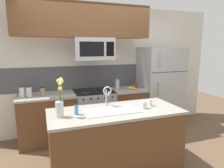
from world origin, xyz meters
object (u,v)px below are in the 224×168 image
stove_range (94,113)px  drinking_glass (144,105)px  storage_jar_short (43,91)px  spare_glass (150,103)px  microwave (93,49)px  storage_jar_medium (29,91)px  storage_jar_tall (22,91)px  french_press (117,84)px  flower_vase (60,105)px  banana_bunch (132,88)px  sink_faucet (107,93)px  dish_soap_bottle (76,110)px  refrigerator (159,87)px  coffee_tin (136,85)px

stove_range → drinking_glass: (0.40, -1.31, 0.50)m
storage_jar_short → spare_glass: 1.94m
stove_range → microwave: microwave is taller
storage_jar_medium → spare_glass: storage_jar_medium is taller
storage_jar_tall → storage_jar_medium: size_ratio=1.00×
storage_jar_tall → french_press: 1.81m
spare_glass → storage_jar_short: bearing=140.7°
flower_vase → storage_jar_medium: bearing=108.4°
banana_bunch → drinking_glass: drinking_glass is taller
spare_glass → flower_vase: 1.31m
flower_vase → drinking_glass: bearing=-1.7°
flower_vase → french_press: bearing=46.2°
stove_range → sink_faucet: size_ratio=3.04×
french_press → flower_vase: flower_vase is taller
dish_soap_bottle → storage_jar_short: bearing=107.7°
refrigerator → storage_jar_short: 2.47m
coffee_tin → spare_glass: size_ratio=1.06×
spare_glass → coffee_tin: bearing=72.7°
coffee_tin → banana_bunch: bearing=-140.7°
banana_bunch → microwave: bearing=177.1°
storage_jar_medium → storage_jar_short: (0.23, 0.01, -0.02)m
drinking_glass → sink_faucet: bearing=150.2°
refrigerator → banana_bunch: 0.71m
dish_soap_bottle → flower_vase: (-0.21, -0.02, 0.09)m
microwave → spare_glass: 1.54m
sink_faucet → dish_soap_bottle: sink_faucet is taller
sink_faucet → spare_glass: 0.66m
storage_jar_short → banana_bunch: storage_jar_short is taller
storage_jar_short → stove_range: bearing=0.6°
refrigerator → coffee_tin: refrigerator is taller
spare_glass → flower_vase: flower_vase is taller
storage_jar_tall → spare_glass: 2.22m
storage_jar_short → microwave: bearing=-0.6°
french_press → coffee_tin: 0.43m
storage_jar_tall → coffee_tin: bearing=1.2°
banana_bunch → storage_jar_short: bearing=178.3°
coffee_tin → sink_faucet: size_ratio=0.36×
refrigerator → drinking_glass: size_ratio=16.74×
banana_bunch → sink_faucet: 1.33m
microwave → dish_soap_bottle: (-0.55, -1.23, -0.76)m
storage_jar_medium → coffee_tin: size_ratio=1.74×
drinking_glass → stove_range: bearing=107.1°
microwave → storage_jar_short: 1.21m
sink_faucet → flower_vase: (-0.70, -0.23, -0.04)m
microwave → refrigerator: microwave is taller
dish_soap_bottle → spare_glass: 1.10m
stove_range → sink_faucet: (-0.07, -1.04, 0.65)m
storage_jar_medium → drinking_glass: 2.04m
storage_jar_short → flower_vase: flower_vase is taller
dish_soap_bottle → flower_vase: 0.23m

